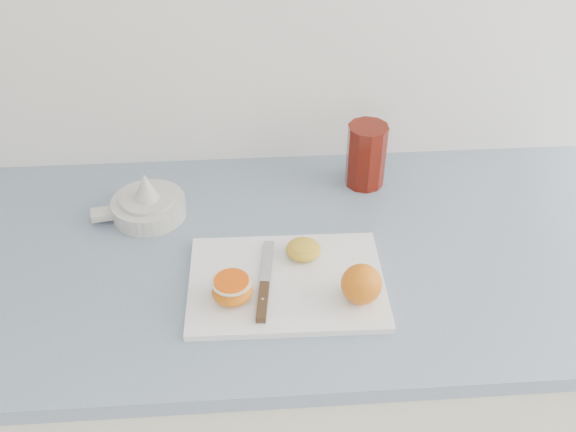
{
  "coord_description": "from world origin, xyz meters",
  "views": [
    {
      "loc": [
        0.16,
        0.83,
        1.64
      ],
      "look_at": [
        0.22,
        1.7,
        0.96
      ],
      "focal_mm": 40.0,
      "sensor_mm": 36.0,
      "label": 1
    }
  ],
  "objects_px": {
    "counter": "(273,399)",
    "citrus_juicer": "(148,204)",
    "red_tumbler": "(366,157)",
    "half_orange": "(232,289)",
    "cutting_board": "(287,283)"
  },
  "relations": [
    {
      "from": "red_tumbler",
      "to": "half_orange",
      "type": "bearing_deg",
      "value": -129.44
    },
    {
      "from": "counter",
      "to": "red_tumbler",
      "type": "relative_size",
      "value": 20.05
    },
    {
      "from": "counter",
      "to": "red_tumbler",
      "type": "distance_m",
      "value": 0.58
    },
    {
      "from": "counter",
      "to": "half_orange",
      "type": "xyz_separation_m",
      "value": [
        -0.07,
        -0.13,
        0.48
      ]
    },
    {
      "from": "cutting_board",
      "to": "citrus_juicer",
      "type": "relative_size",
      "value": 1.83
    },
    {
      "from": "red_tumbler",
      "to": "cutting_board",
      "type": "bearing_deg",
      "value": -121.72
    },
    {
      "from": "half_orange",
      "to": "citrus_juicer",
      "type": "height_order",
      "value": "citrus_juicer"
    },
    {
      "from": "counter",
      "to": "cutting_board",
      "type": "height_order",
      "value": "cutting_board"
    },
    {
      "from": "cutting_board",
      "to": "red_tumbler",
      "type": "height_order",
      "value": "red_tumbler"
    },
    {
      "from": "counter",
      "to": "citrus_juicer",
      "type": "height_order",
      "value": "citrus_juicer"
    },
    {
      "from": "half_orange",
      "to": "cutting_board",
      "type": "bearing_deg",
      "value": 22.5
    },
    {
      "from": "red_tumbler",
      "to": "counter",
      "type": "bearing_deg",
      "value": -136.71
    },
    {
      "from": "counter",
      "to": "citrus_juicer",
      "type": "bearing_deg",
      "value": 153.28
    },
    {
      "from": "half_orange",
      "to": "citrus_juicer",
      "type": "xyz_separation_m",
      "value": [
        -0.16,
        0.25,
        -0.01
      ]
    },
    {
      "from": "counter",
      "to": "red_tumbler",
      "type": "xyz_separation_m",
      "value": [
        0.2,
        0.19,
        0.5
      ]
    }
  ]
}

